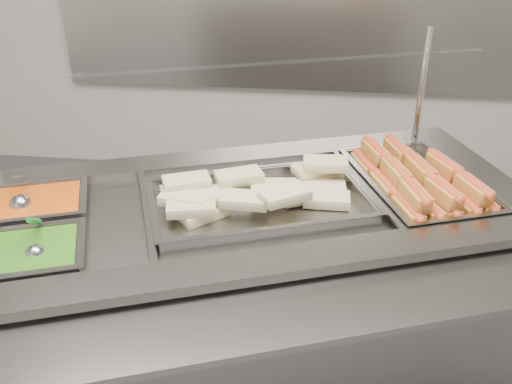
# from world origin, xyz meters

# --- Properties ---
(steam_counter) EXTENTS (2.00, 1.39, 0.88)m
(steam_counter) POSITION_xyz_m (-0.09, 0.45, 0.44)
(steam_counter) COLOR slate
(steam_counter) RESTS_ON ground
(tray_rail) EXTENTS (1.73, 0.92, 0.05)m
(tray_rail) POSITION_xyz_m (0.08, -0.01, 0.83)
(tray_rail) COLOR slate
(tray_rail) RESTS_ON steam_counter
(sneeze_guard) EXTENTS (1.61, 0.82, 0.43)m
(sneeze_guard) POSITION_xyz_m (-0.17, 0.66, 1.23)
(sneeze_guard) COLOR silver
(sneeze_guard) RESTS_ON steam_counter
(pan_hotdogs) EXTENTS (0.50, 0.62, 0.10)m
(pan_hotdogs) POSITION_xyz_m (0.48, 0.67, 0.84)
(pan_hotdogs) COLOR gray
(pan_hotdogs) RESTS_ON steam_counter
(pan_wraps) EXTENTS (0.76, 0.60, 0.07)m
(pan_wraps) POSITION_xyz_m (-0.04, 0.48, 0.85)
(pan_wraps) COLOR gray
(pan_wraps) RESTS_ON steam_counter
(pan_beans) EXTENTS (0.36, 0.32, 0.10)m
(pan_beans) POSITION_xyz_m (-0.73, 0.37, 0.84)
(pan_beans) COLOR gray
(pan_beans) RESTS_ON steam_counter
(pan_peas) EXTENTS (0.36, 0.32, 0.10)m
(pan_peas) POSITION_xyz_m (-0.63, 0.10, 0.84)
(pan_peas) COLOR gray
(pan_peas) RESTS_ON steam_counter
(hotdogs_in_buns) EXTENTS (0.44, 0.55, 0.11)m
(hotdogs_in_buns) POSITION_xyz_m (0.47, 0.65, 0.88)
(hotdogs_in_buns) COLOR #A35922
(hotdogs_in_buns) RESTS_ON pan_hotdogs
(tortilla_wraps) EXTENTS (0.62, 0.44, 0.09)m
(tortilla_wraps) POSITION_xyz_m (-0.05, 0.50, 0.89)
(tortilla_wraps) COLOR beige
(tortilla_wraps) RESTS_ON pan_wraps
(ladle) EXTENTS (0.09, 0.19, 0.14)m
(ladle) POSITION_xyz_m (-0.76, 0.34, 0.88)
(ladle) COLOR #A6A6AB
(ladle) RESTS_ON pan_beans
(serving_spoon) EXTENTS (0.09, 0.17, 0.13)m
(serving_spoon) POSITION_xyz_m (-0.61, 0.11, 0.89)
(serving_spoon) COLOR #A6A6AB
(serving_spoon) RESTS_ON pan_peas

